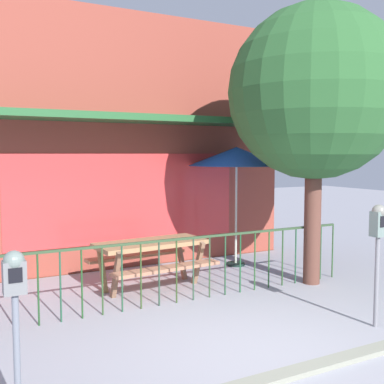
{
  "coord_description": "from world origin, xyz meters",
  "views": [
    {
      "loc": [
        -3.13,
        -4.1,
        2.21
      ],
      "look_at": [
        0.33,
        2.41,
        1.6
      ],
      "focal_mm": 44.03,
      "sensor_mm": 36.0,
      "label": 1
    }
  ],
  "objects_px": {
    "picnic_table_left": "(151,251)",
    "parking_meter_near": "(378,233)",
    "parking_meter_far": "(15,289)",
    "street_tree": "(315,93)",
    "patio_umbrella": "(236,157)"
  },
  "relations": [
    {
      "from": "picnic_table_left",
      "to": "patio_umbrella",
      "type": "bearing_deg",
      "value": 17.67
    },
    {
      "from": "parking_meter_far",
      "to": "street_tree",
      "type": "bearing_deg",
      "value": 21.77
    },
    {
      "from": "patio_umbrella",
      "to": "street_tree",
      "type": "xyz_separation_m",
      "value": [
        0.43,
        -1.68,
        1.06
      ]
    },
    {
      "from": "parking_meter_near",
      "to": "street_tree",
      "type": "bearing_deg",
      "value": 70.69
    },
    {
      "from": "patio_umbrella",
      "to": "parking_meter_far",
      "type": "xyz_separation_m",
      "value": [
        -4.57,
        -3.68,
        -1.03
      ]
    },
    {
      "from": "patio_umbrella",
      "to": "parking_meter_far",
      "type": "relative_size",
      "value": 1.64
    },
    {
      "from": "parking_meter_near",
      "to": "street_tree",
      "type": "xyz_separation_m",
      "value": [
        0.68,
        1.93,
        1.98
      ]
    },
    {
      "from": "street_tree",
      "to": "parking_meter_near",
      "type": "bearing_deg",
      "value": -109.31
    },
    {
      "from": "patio_umbrella",
      "to": "street_tree",
      "type": "height_order",
      "value": "street_tree"
    },
    {
      "from": "picnic_table_left",
      "to": "parking_meter_near",
      "type": "xyz_separation_m",
      "value": [
        1.85,
        -2.95,
        0.6
      ]
    },
    {
      "from": "patio_umbrella",
      "to": "street_tree",
      "type": "distance_m",
      "value": 2.04
    },
    {
      "from": "picnic_table_left",
      "to": "parking_meter_far",
      "type": "distance_m",
      "value": 3.93
    },
    {
      "from": "parking_meter_far",
      "to": "picnic_table_left",
      "type": "bearing_deg",
      "value": 50.6
    },
    {
      "from": "patio_umbrella",
      "to": "parking_meter_near",
      "type": "xyz_separation_m",
      "value": [
        -0.25,
        -3.61,
        -0.92
      ]
    },
    {
      "from": "patio_umbrella",
      "to": "parking_meter_near",
      "type": "bearing_deg",
      "value": -93.89
    }
  ]
}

